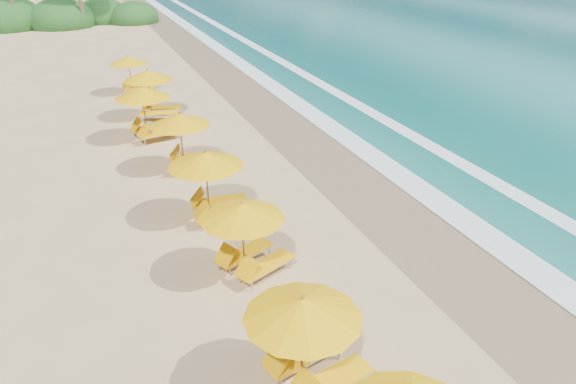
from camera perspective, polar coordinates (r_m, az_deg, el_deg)
The scene contains 11 objects.
ground at distance 17.37m, azimuth 0.00°, elevation -3.55°, with size 160.00×160.00×0.00m, color tan.
wet_sand at distance 19.04m, azimuth 11.24°, elevation -1.24°, with size 4.00×160.00×0.01m, color #7E674B.
surf_foam at distance 20.53m, azimuth 17.62°, elevation 0.15°, with size 4.00×160.00×0.01m.
station_3 at distance 11.04m, azimuth 2.34°, elevation -15.05°, with size 2.95×2.84×2.41m.
station_4 at distance 14.44m, azimuth -4.28°, elevation -4.36°, with size 3.03×3.00×2.32m.
station_5 at distance 17.31m, azimuth -8.04°, elevation 1.20°, with size 2.79×2.61×2.46m.
station_6 at distance 21.26m, azimuth -10.85°, elevation 5.72°, with size 2.85×2.72×2.40m.
station_7 at distance 24.93m, azimuth -14.71°, elevation 8.54°, with size 3.02×2.89×2.51m.
station_8 at distance 27.93m, azimuth -14.19°, elevation 10.46°, with size 3.15×3.06×2.50m.
station_9 at distance 32.79m, azimuth -16.26°, elevation 12.22°, with size 2.41×2.23×2.23m.
treeline at distance 60.14m, azimuth -27.00°, elevation 16.28°, with size 25.80×8.80×9.74m.
Camera 1 is at (-5.63, -13.98, 8.64)m, focal length 33.23 mm.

